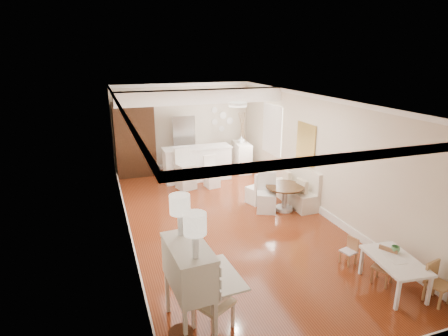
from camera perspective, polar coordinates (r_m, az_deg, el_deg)
room at (r=8.40m, az=0.28°, el=5.16°), size 9.00×9.04×2.82m
secretary_bureau at (r=5.40m, az=-5.31°, el=-17.71°), size 1.08×1.10×1.30m
gustavian_armchair at (r=5.50m, az=-1.69°, el=-19.63°), size 0.68×0.68×0.88m
kids_table at (r=6.93m, az=24.39°, el=-14.47°), size 0.79×1.16×0.55m
kids_chair_a at (r=6.99m, az=23.08°, el=-13.64°), size 0.41×0.41×0.63m
kids_chair_b at (r=7.38m, az=18.45°, el=-11.90°), size 0.30×0.30×0.51m
kids_chair_c at (r=6.87m, az=29.91°, el=-15.04°), size 0.37×0.37×0.66m
banquette at (r=9.76m, az=10.79°, el=-2.52°), size 0.52×1.60×0.98m
dining_table at (r=9.32m, az=9.20°, el=-4.54°), size 1.01×1.01×0.64m
slip_chair_near at (r=9.14m, az=6.51°, el=-3.78°), size 0.61×0.62×0.96m
slip_chair_far at (r=9.63m, az=4.92°, el=-2.96°), size 0.51×0.52×0.85m
breakfast_counter at (r=11.36m, az=-4.09°, el=0.70°), size 2.05×0.65×1.03m
bar_stool_left at (r=10.62m, az=-5.88°, el=-0.17°), size 0.57×0.57×1.16m
bar_stool_right at (r=10.73m, az=-1.84°, el=-0.57°), size 0.43×0.43×0.92m
pantry_cabinet at (r=11.94m, az=-13.45°, el=4.23°), size 1.20×0.60×2.30m
fridge at (r=12.29m, az=-4.52°, el=3.82°), size 0.75×0.65×1.80m
sideboard at (r=12.21m, az=2.73°, el=1.69°), size 0.55×1.03×0.94m
pencil_cup at (r=6.98m, az=24.65°, el=-11.20°), size 0.17×0.17×0.11m
branch_vase at (r=12.06m, az=2.65°, el=4.34°), size 0.22×0.22×0.22m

